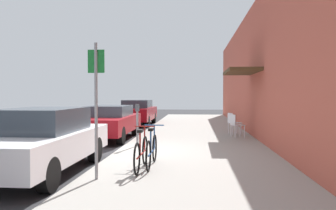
{
  "coord_description": "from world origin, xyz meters",
  "views": [
    {
      "loc": [
        2.29,
        -9.43,
        1.73
      ],
      "look_at": [
        0.76,
        8.71,
        1.18
      ],
      "focal_mm": 35.58,
      "sensor_mm": 36.0,
      "label": 1
    }
  ],
  "objects_px": {
    "parked_car_2": "(137,112)",
    "cafe_chair_0": "(236,124)",
    "parked_car_1": "(109,121)",
    "bicycle_0": "(141,153)",
    "street_sign": "(96,100)",
    "bicycle_1": "(152,150)",
    "parked_car_0": "(41,140)",
    "parking_meter": "(137,122)",
    "cafe_chair_1": "(233,122)"
  },
  "relations": [
    {
      "from": "parking_meter",
      "to": "street_sign",
      "type": "bearing_deg",
      "value": -90.69
    },
    {
      "from": "parked_car_2",
      "to": "bicycle_1",
      "type": "bearing_deg",
      "value": -78.31
    },
    {
      "from": "parked_car_1",
      "to": "cafe_chair_1",
      "type": "bearing_deg",
      "value": 12.6
    },
    {
      "from": "parked_car_0",
      "to": "parking_meter",
      "type": "distance_m",
      "value": 3.66
    },
    {
      "from": "bicycle_0",
      "to": "cafe_chair_0",
      "type": "height_order",
      "value": "bicycle_0"
    },
    {
      "from": "parked_car_0",
      "to": "street_sign",
      "type": "distance_m",
      "value": 1.95
    },
    {
      "from": "parked_car_2",
      "to": "cafe_chair_0",
      "type": "height_order",
      "value": "parked_car_2"
    },
    {
      "from": "bicycle_0",
      "to": "cafe_chair_0",
      "type": "bearing_deg",
      "value": 64.83
    },
    {
      "from": "bicycle_1",
      "to": "cafe_chair_0",
      "type": "relative_size",
      "value": 1.97
    },
    {
      "from": "bicycle_0",
      "to": "bicycle_1",
      "type": "height_order",
      "value": "same"
    },
    {
      "from": "bicycle_0",
      "to": "cafe_chair_1",
      "type": "distance_m",
      "value": 7.25
    },
    {
      "from": "parked_car_1",
      "to": "bicycle_0",
      "type": "relative_size",
      "value": 2.57
    },
    {
      "from": "parked_car_1",
      "to": "bicycle_0",
      "type": "height_order",
      "value": "parked_car_1"
    },
    {
      "from": "parked_car_0",
      "to": "cafe_chair_1",
      "type": "bearing_deg",
      "value": 54.07
    },
    {
      "from": "street_sign",
      "to": "parking_meter",
      "type": "bearing_deg",
      "value": 89.31
    },
    {
      "from": "parked_car_1",
      "to": "cafe_chair_0",
      "type": "relative_size",
      "value": 5.06
    },
    {
      "from": "cafe_chair_0",
      "to": "cafe_chair_1",
      "type": "distance_m",
      "value": 0.99
    },
    {
      "from": "bicycle_0",
      "to": "parking_meter",
      "type": "bearing_deg",
      "value": 101.53
    },
    {
      "from": "parked_car_0",
      "to": "parked_car_1",
      "type": "xyz_separation_m",
      "value": [
        0.0,
        5.68,
        -0.04
      ]
    },
    {
      "from": "parked_car_2",
      "to": "bicycle_0",
      "type": "xyz_separation_m",
      "value": [
        2.22,
        -11.92,
        -0.27
      ]
    },
    {
      "from": "parking_meter",
      "to": "bicycle_0",
      "type": "distance_m",
      "value": 3.36
    },
    {
      "from": "parked_car_1",
      "to": "cafe_chair_1",
      "type": "distance_m",
      "value": 5.03
    },
    {
      "from": "cafe_chair_1",
      "to": "parked_car_0",
      "type": "bearing_deg",
      "value": -125.93
    },
    {
      "from": "bicycle_1",
      "to": "cafe_chair_1",
      "type": "distance_m",
      "value": 6.88
    },
    {
      "from": "street_sign",
      "to": "bicycle_0",
      "type": "bearing_deg",
      "value": 51.45
    },
    {
      "from": "parked_car_2",
      "to": "parking_meter",
      "type": "relative_size",
      "value": 3.33
    },
    {
      "from": "parked_car_0",
      "to": "parked_car_2",
      "type": "height_order",
      "value": "parked_car_2"
    },
    {
      "from": "parked_car_0",
      "to": "parked_car_2",
      "type": "relative_size",
      "value": 1.0
    },
    {
      "from": "parked_car_0",
      "to": "cafe_chair_1",
      "type": "relative_size",
      "value": 5.06
    },
    {
      "from": "street_sign",
      "to": "cafe_chair_1",
      "type": "xyz_separation_m",
      "value": [
        3.41,
        7.62,
        -1.02
      ]
    },
    {
      "from": "street_sign",
      "to": "cafe_chair_0",
      "type": "relative_size",
      "value": 2.99
    },
    {
      "from": "parking_meter",
      "to": "bicycle_1",
      "type": "distance_m",
      "value": 3.09
    },
    {
      "from": "parked_car_1",
      "to": "parked_car_2",
      "type": "xyz_separation_m",
      "value": [
        0.0,
        6.29,
        0.05
      ]
    },
    {
      "from": "parked_car_0",
      "to": "street_sign",
      "type": "xyz_separation_m",
      "value": [
        1.5,
        -0.85,
        0.9
      ]
    },
    {
      "from": "parked_car_0",
      "to": "bicycle_0",
      "type": "relative_size",
      "value": 2.57
    },
    {
      "from": "cafe_chair_0",
      "to": "parking_meter",
      "type": "bearing_deg",
      "value": -143.71
    },
    {
      "from": "parking_meter",
      "to": "cafe_chair_1",
      "type": "height_order",
      "value": "parking_meter"
    },
    {
      "from": "street_sign",
      "to": "bicycle_1",
      "type": "bearing_deg",
      "value": 53.57
    },
    {
      "from": "parked_car_2",
      "to": "street_sign",
      "type": "height_order",
      "value": "street_sign"
    },
    {
      "from": "parked_car_1",
      "to": "parked_car_2",
      "type": "bearing_deg",
      "value": 90.0
    },
    {
      "from": "parked_car_2",
      "to": "bicycle_1",
      "type": "xyz_separation_m",
      "value": [
        2.4,
        -11.6,
        -0.27
      ]
    },
    {
      "from": "parking_meter",
      "to": "street_sign",
      "type": "xyz_separation_m",
      "value": [
        -0.05,
        -4.16,
        0.75
      ]
    },
    {
      "from": "parked_car_0",
      "to": "parked_car_1",
      "type": "bearing_deg",
      "value": 90.0
    },
    {
      "from": "parking_meter",
      "to": "bicycle_1",
      "type": "bearing_deg",
      "value": -73.88
    },
    {
      "from": "parked_car_1",
      "to": "bicycle_0",
      "type": "distance_m",
      "value": 6.05
    },
    {
      "from": "parked_car_2",
      "to": "street_sign",
      "type": "distance_m",
      "value": 12.93
    },
    {
      "from": "parked_car_2",
      "to": "cafe_chair_1",
      "type": "height_order",
      "value": "parked_car_2"
    },
    {
      "from": "parked_car_2",
      "to": "cafe_chair_1",
      "type": "bearing_deg",
      "value": -46.61
    },
    {
      "from": "parked_car_2",
      "to": "bicycle_1",
      "type": "height_order",
      "value": "parked_car_2"
    },
    {
      "from": "parked_car_0",
      "to": "parked_car_1",
      "type": "distance_m",
      "value": 5.68
    }
  ]
}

